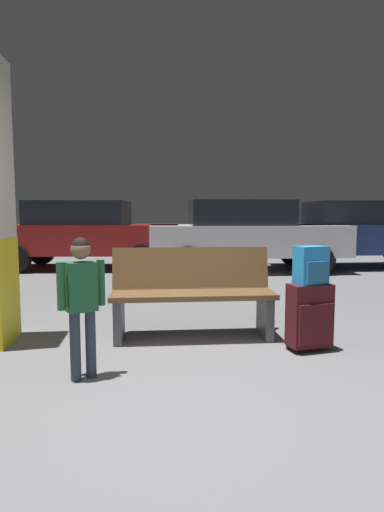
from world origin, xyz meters
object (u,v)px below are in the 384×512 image
object	(u,v)px
bench	(192,293)
parked_car_side	(361,232)
parked_car_near	(244,234)
backpack_bright	(311,266)
child	(81,293)
parked_car_far	(85,233)
suitcase	(310,316)

from	to	relation	value
bench	parked_car_side	distance (m)	6.81
parked_car_near	backpack_bright	bearing A→B (deg)	-96.76
parked_car_near	parked_car_side	bearing A→B (deg)	7.56
bench	parked_car_near	bearing A→B (deg)	71.12
bench	backpack_bright	size ratio (longest dim) A/B	4.74
child	parked_car_side	size ratio (longest dim) A/B	0.26
backpack_bright	parked_car_near	size ratio (longest dim) A/B	0.08
parked_car_near	child	bearing A→B (deg)	-113.94
bench	parked_car_far	bearing A→B (deg)	108.24
suitcase	backpack_bright	bearing A→B (deg)	-18.23
parked_car_near	parked_car_far	size ratio (longest dim) A/B	0.98
suitcase	parked_car_far	world-z (taller)	parked_car_far
bench	parked_car_near	size ratio (longest dim) A/B	0.39
bench	suitcase	world-z (taller)	bench
suitcase	backpack_bright	size ratio (longest dim) A/B	1.78
child	parked_car_near	size ratio (longest dim) A/B	0.25
suitcase	parked_car_near	distance (m)	5.36
parked_car_side	parked_car_far	distance (m)	6.29
suitcase	child	bearing A→B (deg)	-166.89
suitcase	parked_car_side	world-z (taller)	parked_car_side
backpack_bright	bench	bearing A→B (deg)	151.51
suitcase	child	world-z (taller)	child
suitcase	backpack_bright	xyz separation A→B (m)	(0.00, -0.00, 0.45)
backpack_bright	parked_car_near	bearing A→B (deg)	83.24
suitcase	child	xyz separation A→B (m)	(-1.92, -0.45, 0.33)
backpack_bright	parked_car_side	xyz separation A→B (m)	(3.45, 5.68, 0.03)
child	parked_car_side	distance (m)	8.15
parked_car_side	child	bearing A→B (deg)	-131.28
bench	parked_car_far	world-z (taller)	parked_car_far
parked_car_far	suitcase	bearing A→B (deg)	-65.10
bench	suitcase	distance (m)	1.14
child	bench	bearing A→B (deg)	46.96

